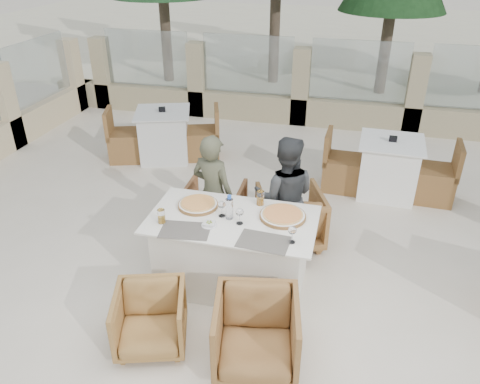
% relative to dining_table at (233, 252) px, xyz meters
% --- Properties ---
extents(ground, '(80.00, 80.00, 0.00)m').
position_rel_dining_table_xyz_m(ground, '(0.01, 0.01, -0.39)').
color(ground, silver).
rests_on(ground, ground).
extents(sand_patch, '(30.00, 16.00, 0.01)m').
position_rel_dining_table_xyz_m(sand_patch, '(0.01, 14.01, -0.38)').
color(sand_patch, '#EFE7C3').
rests_on(sand_patch, ground).
extents(perimeter_wall_far, '(10.00, 0.34, 1.60)m').
position_rel_dining_table_xyz_m(perimeter_wall_far, '(0.01, 4.81, 0.42)').
color(perimeter_wall_far, tan).
rests_on(perimeter_wall_far, ground).
extents(dining_table, '(1.60, 0.90, 0.77)m').
position_rel_dining_table_xyz_m(dining_table, '(0.00, 0.00, 0.00)').
color(dining_table, white).
rests_on(dining_table, ground).
extents(placemat_near_left, '(0.49, 0.36, 0.00)m').
position_rel_dining_table_xyz_m(placemat_near_left, '(-0.36, -0.30, 0.39)').
color(placemat_near_left, '#5C554F').
rests_on(placemat_near_left, dining_table).
extents(placemat_near_right, '(0.47, 0.33, 0.00)m').
position_rel_dining_table_xyz_m(placemat_near_right, '(0.37, -0.30, 0.39)').
color(placemat_near_right, '#5F5951').
rests_on(placemat_near_right, dining_table).
extents(pizza_left, '(0.49, 0.49, 0.05)m').
position_rel_dining_table_xyz_m(pizza_left, '(-0.39, 0.14, 0.41)').
color(pizza_left, '#CB5B1B').
rests_on(pizza_left, dining_table).
extents(pizza_right, '(0.47, 0.47, 0.06)m').
position_rel_dining_table_xyz_m(pizza_right, '(0.46, 0.14, 0.41)').
color(pizza_right, '#CF4D1C').
rests_on(pizza_right, dining_table).
extents(water_bottle, '(0.08, 0.08, 0.25)m').
position_rel_dining_table_xyz_m(water_bottle, '(-0.03, 0.00, 0.51)').
color(water_bottle, silver).
rests_on(water_bottle, dining_table).
extents(wine_glass_centre, '(0.08, 0.08, 0.18)m').
position_rel_dining_table_xyz_m(wine_glass_centre, '(-0.11, 0.02, 0.48)').
color(wine_glass_centre, white).
rests_on(wine_glass_centre, dining_table).
extents(wine_glass_near, '(0.09, 0.09, 0.18)m').
position_rel_dining_table_xyz_m(wine_glass_near, '(0.09, -0.06, 0.48)').
color(wine_glass_near, white).
rests_on(wine_glass_near, dining_table).
extents(wine_glass_corner, '(0.09, 0.09, 0.18)m').
position_rel_dining_table_xyz_m(wine_glass_corner, '(0.61, -0.25, 0.48)').
color(wine_glass_corner, white).
rests_on(wine_glass_corner, dining_table).
extents(beer_glass_left, '(0.08, 0.08, 0.14)m').
position_rel_dining_table_xyz_m(beer_glass_left, '(-0.62, -0.23, 0.45)').
color(beer_glass_left, gold).
rests_on(beer_glass_left, dining_table).
extents(beer_glass_right, '(0.09, 0.09, 0.15)m').
position_rel_dining_table_xyz_m(beer_glass_right, '(0.20, 0.33, 0.46)').
color(beer_glass_right, orange).
rests_on(beer_glass_right, dining_table).
extents(olive_dish, '(0.13, 0.13, 0.04)m').
position_rel_dining_table_xyz_m(olive_dish, '(-0.18, -0.17, 0.41)').
color(olive_dish, silver).
rests_on(olive_dish, dining_table).
extents(armchair_far_left, '(0.68, 0.70, 0.62)m').
position_rel_dining_table_xyz_m(armchair_far_left, '(-0.45, 0.85, -0.07)').
color(armchair_far_left, brown).
rests_on(armchair_far_left, ground).
extents(armchair_far_right, '(0.92, 0.93, 0.65)m').
position_rel_dining_table_xyz_m(armchair_far_right, '(0.44, 0.88, -0.06)').
color(armchair_far_right, olive).
rests_on(armchair_far_right, ground).
extents(armchair_near_left, '(0.74, 0.75, 0.55)m').
position_rel_dining_table_xyz_m(armchair_near_left, '(-0.47, -0.95, -0.11)').
color(armchair_near_left, olive).
rests_on(armchair_near_left, ground).
extents(armchair_near_right, '(0.79, 0.81, 0.63)m').
position_rel_dining_table_xyz_m(armchair_near_right, '(0.45, -0.93, -0.07)').
color(armchair_near_right, brown).
rests_on(armchair_near_right, ground).
extents(diner_left, '(0.56, 0.44, 1.35)m').
position_rel_dining_table_xyz_m(diner_left, '(-0.38, 0.59, 0.29)').
color(diner_left, '#4C4D38').
rests_on(diner_left, ground).
extents(diner_right, '(0.72, 0.59, 1.37)m').
position_rel_dining_table_xyz_m(diner_right, '(0.39, 0.68, 0.30)').
color(diner_right, '#35383A').
rests_on(diner_right, ground).
extents(bg_table_a, '(1.82, 1.30, 0.77)m').
position_rel_dining_table_xyz_m(bg_table_a, '(-1.84, 2.72, 0.00)').
color(bg_table_a, silver).
rests_on(bg_table_a, ground).
extents(bg_table_b, '(1.67, 0.88, 0.77)m').
position_rel_dining_table_xyz_m(bg_table_b, '(1.54, 2.35, 0.00)').
color(bg_table_b, white).
rests_on(bg_table_b, ground).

